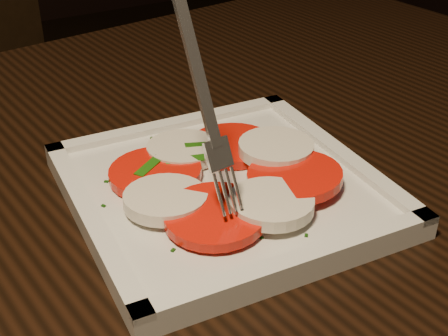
{
  "coord_description": "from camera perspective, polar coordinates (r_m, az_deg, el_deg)",
  "views": [
    {
      "loc": [
        0.1,
        -0.24,
        1.05
      ],
      "look_at": [
        0.31,
        0.14,
        0.78
      ],
      "focal_mm": 50.0,
      "sensor_mm": 36.0,
      "label": 1
    }
  ],
  "objects": [
    {
      "name": "table",
      "position": [
        0.6,
        -5.3,
        -9.65
      ],
      "size": [
        1.29,
        0.94,
        0.75
      ],
      "rotation": [
        0.0,
        0.0,
        0.13
      ],
      "color": "black",
      "rests_on": "ground"
    },
    {
      "name": "fork",
      "position": [
        0.44,
        -2.73,
        7.46
      ],
      "size": [
        0.04,
        0.08,
        0.17
      ],
      "primitive_type": null,
      "rotation": [
        0.0,
        0.0,
        0.12
      ],
      "color": "white",
      "rests_on": "caprese_salad"
    },
    {
      "name": "plate",
      "position": [
        0.52,
        0.0,
        -2.11
      ],
      "size": [
        0.26,
        0.26,
        0.01
      ],
      "primitive_type": "cube",
      "rotation": [
        0.0,
        0.0,
        -0.06
      ],
      "color": "silver",
      "rests_on": "table"
    },
    {
      "name": "caprese_salad",
      "position": [
        0.51,
        0.01,
        -0.61
      ],
      "size": [
        0.2,
        0.21,
        0.02
      ],
      "color": "red",
      "rests_on": "plate"
    }
  ]
}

